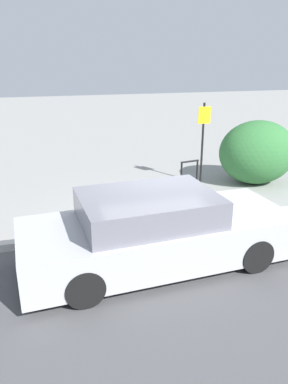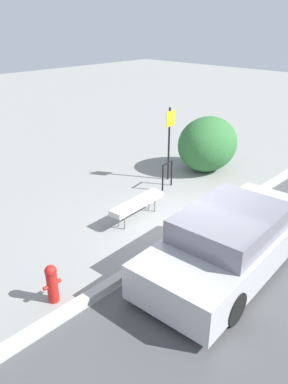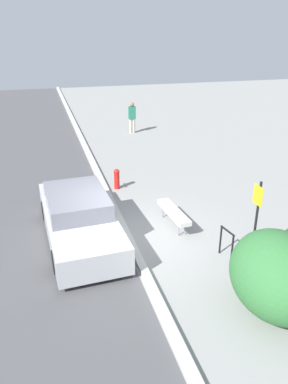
{
  "view_description": "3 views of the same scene",
  "coord_description": "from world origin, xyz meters",
  "px_view_note": "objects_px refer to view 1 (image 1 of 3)",
  "views": [
    {
      "loc": [
        -2.49,
        -6.88,
        3.47
      ],
      "look_at": [
        -0.41,
        0.34,
        0.75
      ],
      "focal_mm": 35.0,
      "sensor_mm": 36.0,
      "label": 1
    },
    {
      "loc": [
        -6.58,
        -4.44,
        4.69
      ],
      "look_at": [
        -1.03,
        0.83,
        1.13
      ],
      "focal_mm": 35.0,
      "sensor_mm": 36.0,
      "label": 2
    },
    {
      "loc": [
        8.76,
        -2.04,
        5.49
      ],
      "look_at": [
        -1.19,
        0.75,
        0.93
      ],
      "focal_mm": 35.0,
      "sensor_mm": 36.0,
      "label": 3
    }
  ],
  "objects_px": {
    "bench": "(124,189)",
    "parked_car_near": "(156,231)",
    "sign_post": "(203,136)",
    "bike_rack": "(189,172)"
  },
  "relations": [
    {
      "from": "sign_post",
      "to": "parked_car_near",
      "type": "distance_m",
      "value": 4.76
    },
    {
      "from": "bike_rack",
      "to": "parked_car_near",
      "type": "xyz_separation_m",
      "value": [
        -2.09,
        -3.5,
        0.11
      ]
    },
    {
      "from": "bike_rack",
      "to": "sign_post",
      "type": "xyz_separation_m",
      "value": [
        0.54,
        0.4,
        0.88
      ]
    },
    {
      "from": "bike_rack",
      "to": "sign_post",
      "type": "relative_size",
      "value": 0.36
    },
    {
      "from": "parked_car_near",
      "to": "sign_post",
      "type": "bearing_deg",
      "value": 53.04
    },
    {
      "from": "bike_rack",
      "to": "parked_car_near",
      "type": "height_order",
      "value": "parked_car_near"
    },
    {
      "from": "bench",
      "to": "parked_car_near",
      "type": "bearing_deg",
      "value": -95.94
    },
    {
      "from": "sign_post",
      "to": "parked_car_near",
      "type": "xyz_separation_m",
      "value": [
        -2.62,
        -3.9,
        -0.77
      ]
    },
    {
      "from": "bench",
      "to": "parked_car_near",
      "type": "distance_m",
      "value": 2.8
    },
    {
      "from": "bench",
      "to": "sign_post",
      "type": "xyz_separation_m",
      "value": [
        2.54,
        1.11,
        0.94
      ]
    }
  ]
}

